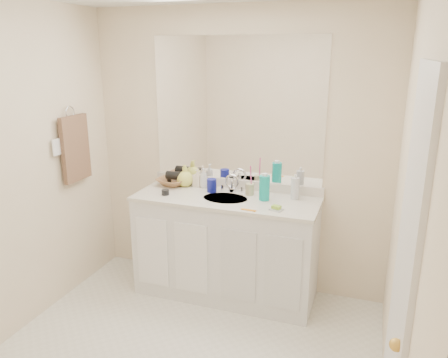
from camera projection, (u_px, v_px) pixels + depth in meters
name	position (u px, v px, depth m)	size (l,w,h in m)	color
wall_back	(237.00, 152.00, 3.74)	(2.60, 0.02, 2.40)	#F9E5C2
wall_right	(407.00, 227.00, 2.15)	(0.02, 2.60, 2.40)	#F9E5C2
vanity_cabinet	(226.00, 248.00, 3.71)	(1.50, 0.55, 0.85)	silver
countertop	(226.00, 199.00, 3.59)	(1.52, 0.57, 0.03)	silver
backsplash	(236.00, 184.00, 3.81)	(1.52, 0.03, 0.08)	silver
sink_basin	(225.00, 199.00, 3.57)	(0.37, 0.37, 0.02)	#B4B19E
faucet	(232.00, 185.00, 3.71)	(0.02, 0.02, 0.11)	silver
mirror	(237.00, 110.00, 3.63)	(1.48, 0.01, 1.20)	white
blue_mug	(212.00, 185.00, 3.70)	(0.08, 0.08, 0.11)	navy
tan_cup	(250.00, 189.00, 3.63)	(0.07, 0.07, 0.10)	tan
toothbrush	(251.00, 178.00, 3.60)	(0.01, 0.01, 0.21)	#EB3E94
mouthwash_bottle	(264.00, 188.00, 3.49)	(0.09, 0.09, 0.20)	#0EABA0
clear_pump_bottle	(295.00, 188.00, 3.52)	(0.07, 0.07, 0.18)	silver
soap_dish	(276.00, 209.00, 3.29)	(0.09, 0.07, 0.01)	silver
green_soap	(276.00, 207.00, 3.28)	(0.06, 0.05, 0.02)	#93C530
orange_comb	(248.00, 210.00, 3.29)	(0.12, 0.03, 0.01)	orange
dark_jar	(165.00, 192.00, 3.64)	(0.06, 0.06, 0.04)	black
soap_bottle_white	(204.00, 178.00, 3.82)	(0.07, 0.07, 0.17)	white
soap_bottle_cream	(198.00, 178.00, 3.86)	(0.07, 0.07, 0.16)	#FBE6CC
soap_bottle_yellow	(185.00, 176.00, 3.86)	(0.15, 0.15, 0.19)	#E1E559
wicker_basket	(173.00, 181.00, 3.90)	(0.27, 0.27, 0.07)	#8D5E38
hair_dryer	(175.00, 176.00, 3.88)	(0.08, 0.08, 0.15)	black
towel_ring	(70.00, 112.00, 3.57)	(0.11, 0.11, 0.01)	silver
hand_towel	(75.00, 148.00, 3.65)	(0.04, 0.32, 0.55)	#4F382A
switch_plate	(56.00, 147.00, 3.46)	(0.01, 0.09, 0.13)	white
door	(402.00, 293.00, 1.94)	(0.02, 0.82, 2.00)	silver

